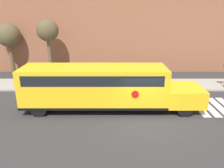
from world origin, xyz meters
TOP-DOWN VIEW (x-y plane):
  - ground_plane at (0.00, 0.00)m, footprint 60.00×60.00m
  - sidewalk_strip at (0.00, 6.50)m, footprint 44.00×3.00m
  - building_backdrop at (0.00, 13.00)m, footprint 32.00×4.00m
  - school_bus at (-2.50, 1.68)m, footprint 11.54×2.57m
  - tree_near_sidewalk at (-7.82, 9.06)m, footprint 2.02×2.02m
  - tree_far_sidewalk at (-11.94, 10.00)m, footprint 2.29×2.29m

SIDE VIEW (x-z plane):
  - ground_plane at x=0.00m, z-range 0.00..0.00m
  - sidewalk_strip at x=0.00m, z-range 0.00..0.15m
  - school_bus at x=-2.50m, z-range 0.21..3.08m
  - tree_far_sidewalk at x=-11.94m, z-range 1.32..6.43m
  - tree_near_sidewalk at x=-7.82m, z-range 1.60..7.11m
  - building_backdrop at x=0.00m, z-range 0.00..13.56m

